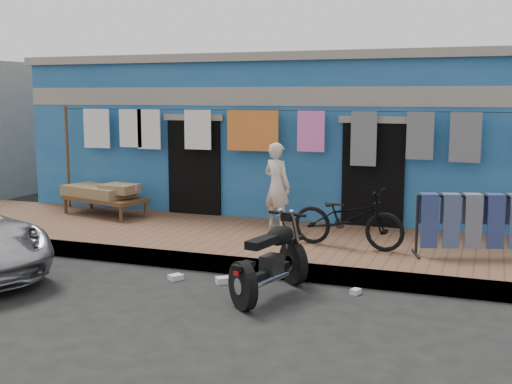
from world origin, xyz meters
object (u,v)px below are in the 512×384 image
(bicycle, at_px, (348,211))
(jeans_rack, at_px, (482,224))
(seated_person, at_px, (277,186))
(motorcycle, at_px, (270,257))
(charpoy, at_px, (105,200))

(bicycle, distance_m, jeans_rack, 1.95)
(seated_person, xyz_separation_m, bicycle, (1.46, -0.94, -0.19))
(motorcycle, height_order, jeans_rack, jeans_rack)
(seated_person, relative_size, charpoy, 0.77)
(seated_person, height_order, jeans_rack, seated_person)
(charpoy, relative_size, jeans_rack, 0.98)
(bicycle, bearing_deg, seated_person, 63.48)
(bicycle, relative_size, jeans_rack, 0.87)
(seated_person, height_order, bicycle, seated_person)
(seated_person, distance_m, motorcycle, 3.09)
(seated_person, distance_m, jeans_rack, 3.51)
(motorcycle, relative_size, charpoy, 0.85)
(motorcycle, bearing_deg, jeans_rack, 51.54)
(seated_person, xyz_separation_m, charpoy, (-3.56, 0.07, -0.46))
(seated_person, relative_size, motorcycle, 0.91)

